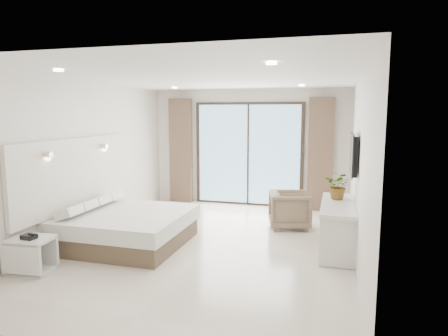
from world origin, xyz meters
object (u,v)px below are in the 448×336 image
Objects in this scene: bed at (125,227)px; armchair at (290,208)px; nightstand at (32,255)px; console_desk at (338,216)px.

bed is 2.55× the size of armchair.
bed is 1.54m from nightstand.
armchair is (3.14, 3.14, 0.13)m from nightstand.
nightstand is at bearing 121.58° from armchair.
console_desk reaches higher than armchair.
armchair is (-0.87, 1.10, -0.19)m from console_desk.
console_desk is 1.41m from armchair.
console_desk reaches higher than bed.
bed is 3.37× the size of nightstand.
console_desk is at bearing -155.07° from armchair.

